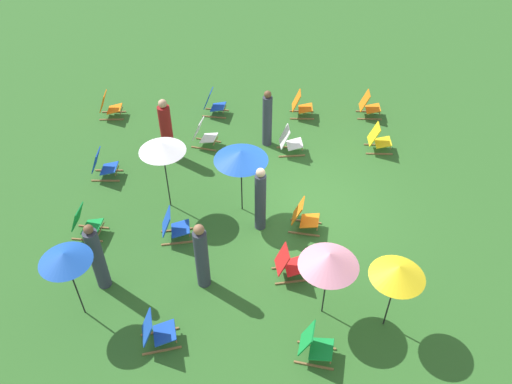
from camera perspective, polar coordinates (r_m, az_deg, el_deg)
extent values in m
plane|color=#2D6026|center=(12.98, 5.31, -1.73)|extent=(40.00, 40.00, 0.00)
cube|color=olive|center=(14.27, -16.52, 1.23)|extent=(0.05, 0.76, 0.04)
cube|color=olive|center=(14.59, -16.14, 2.34)|extent=(0.05, 0.76, 0.04)
cube|color=#1947B7|center=(14.25, -16.13, 2.57)|extent=(0.49, 0.44, 0.13)
cube|color=#1947B7|center=(14.17, -17.51, 3.44)|extent=(0.48, 0.25, 0.57)
cylinder|color=olive|center=(14.24, -15.31, 2.36)|extent=(0.44, 0.03, 0.03)
cube|color=olive|center=(10.22, 6.48, -18.77)|extent=(0.18, 0.75, 0.04)
cube|color=olive|center=(10.45, 6.81, -16.71)|extent=(0.18, 0.75, 0.04)
cube|color=#148C38|center=(10.12, 7.35, -17.08)|extent=(0.56, 0.52, 0.13)
cube|color=#148C38|center=(9.88, 5.70, -15.96)|extent=(0.52, 0.34, 0.57)
cylinder|color=olive|center=(10.18, 8.48, -17.45)|extent=(0.44, 0.11, 0.03)
cube|color=olive|center=(16.16, 5.19, 8.18)|extent=(0.04, 0.76, 0.04)
cube|color=olive|center=(16.53, 5.13, 9.01)|extent=(0.04, 0.76, 0.04)
cube|color=orange|center=(16.22, 5.57, 9.34)|extent=(0.48, 0.44, 0.13)
cube|color=orange|center=(16.05, 4.55, 10.22)|extent=(0.48, 0.25, 0.57)
cylinder|color=olive|center=(16.27, 6.26, 9.11)|extent=(0.44, 0.03, 0.03)
cube|color=olive|center=(15.04, 13.65, 4.18)|extent=(0.05, 0.76, 0.04)
cube|color=olive|center=(15.38, 13.41, 5.18)|extent=(0.05, 0.76, 0.04)
cube|color=yellow|center=(15.08, 14.05, 5.43)|extent=(0.49, 0.44, 0.13)
cube|color=yellow|center=(14.86, 13.09, 6.35)|extent=(0.48, 0.25, 0.57)
cylinder|color=olive|center=(15.17, 14.75, 5.19)|extent=(0.44, 0.03, 0.03)
cube|color=olive|center=(12.17, -8.78, -5.68)|extent=(0.16, 0.76, 0.04)
cube|color=olive|center=(12.48, -8.85, -4.22)|extent=(0.16, 0.76, 0.04)
cube|color=#1947B7|center=(12.14, -8.47, -4.08)|extent=(0.55, 0.51, 0.13)
cube|color=#1947B7|center=(11.96, -10.03, -3.27)|extent=(0.52, 0.33, 0.57)
cylinder|color=olive|center=(12.18, -7.50, -4.22)|extent=(0.44, 0.10, 0.03)
cube|color=olive|center=(14.89, -5.88, 4.85)|extent=(0.21, 0.75, 0.04)
cube|color=olive|center=(15.22, -5.35, 5.81)|extent=(0.21, 0.75, 0.04)
cube|color=white|center=(14.88, -5.31, 6.06)|extent=(0.57, 0.53, 0.13)
cube|color=white|center=(14.81, -6.48, 7.10)|extent=(0.52, 0.35, 0.57)
cylinder|color=olive|center=(14.86, -4.56, 5.74)|extent=(0.43, 0.13, 0.03)
cube|color=olive|center=(16.47, 12.60, 7.99)|extent=(0.05, 0.76, 0.04)
cube|color=olive|center=(16.84, 12.42, 8.81)|extent=(0.05, 0.76, 0.04)
cube|color=orange|center=(16.54, 12.98, 9.11)|extent=(0.49, 0.44, 0.13)
cube|color=orange|center=(16.34, 12.08, 10.00)|extent=(0.49, 0.26, 0.57)
cylinder|color=olive|center=(16.62, 13.63, 8.87)|extent=(0.44, 0.04, 0.03)
cube|color=olive|center=(14.57, 4.04, 4.06)|extent=(0.12, 0.76, 0.04)
cube|color=olive|center=(14.92, 3.80, 5.08)|extent=(0.12, 0.76, 0.04)
cube|color=white|center=(14.61, 4.35, 5.38)|extent=(0.53, 0.48, 0.13)
cube|color=white|center=(14.40, 3.22, 6.23)|extent=(0.50, 0.30, 0.57)
cylinder|color=olive|center=(14.68, 5.11, 5.20)|extent=(0.44, 0.08, 0.03)
cube|color=olive|center=(11.31, 4.07, -10.02)|extent=(0.16, 0.76, 0.04)
cube|color=olive|center=(11.58, 3.63, -8.34)|extent=(0.16, 0.76, 0.04)
cube|color=red|center=(11.27, 4.41, -8.29)|extent=(0.55, 0.51, 0.13)
cube|color=red|center=(11.01, 2.95, -7.54)|extent=(0.51, 0.32, 0.57)
cylinder|color=olive|center=(11.36, 5.39, -8.39)|extent=(0.44, 0.10, 0.03)
cube|color=olive|center=(12.29, 5.39, -4.71)|extent=(0.16, 0.76, 0.04)
cube|color=olive|center=(12.60, 5.62, -3.29)|extent=(0.16, 0.76, 0.04)
cube|color=orange|center=(12.26, 6.05, -3.22)|extent=(0.54, 0.51, 0.13)
cube|color=orange|center=(12.08, 4.73, -2.10)|extent=(0.51, 0.32, 0.57)
cylinder|color=olive|center=(12.31, 6.95, -3.57)|extent=(0.44, 0.10, 0.03)
cube|color=olive|center=(10.48, -10.49, -17.10)|extent=(0.22, 0.75, 0.04)
cube|color=olive|center=(10.72, -10.71, -15.12)|extent=(0.22, 0.75, 0.04)
cube|color=#1947B7|center=(10.39, -10.21, -15.27)|extent=(0.57, 0.54, 0.13)
cube|color=#1947B7|center=(10.17, -12.13, -14.63)|extent=(0.53, 0.36, 0.57)
cylinder|color=olive|center=(10.44, -9.04, -15.32)|extent=(0.43, 0.14, 0.03)
cube|color=olive|center=(12.75, -18.40, -5.12)|extent=(0.11, 0.76, 0.04)
cube|color=olive|center=(13.02, -17.74, -3.74)|extent=(0.11, 0.76, 0.04)
cube|color=#148C38|center=(12.67, -17.89, -3.68)|extent=(0.52, 0.47, 0.13)
cube|color=#148C38|center=(12.60, -19.40, -2.64)|extent=(0.50, 0.29, 0.57)
cylinder|color=olive|center=(12.64, -16.99, -3.99)|extent=(0.44, 0.07, 0.03)
cube|color=olive|center=(16.24, -4.72, 8.38)|extent=(0.14, 0.76, 0.04)
cube|color=olive|center=(16.60, -4.39, 9.20)|extent=(0.14, 0.76, 0.04)
cube|color=#1947B7|center=(16.26, -4.25, 9.52)|extent=(0.53, 0.49, 0.13)
cube|color=#1947B7|center=(16.18, -5.36, 10.43)|extent=(0.51, 0.31, 0.57)
cylinder|color=olive|center=(16.26, -3.54, 9.26)|extent=(0.44, 0.09, 0.03)
cube|color=olive|center=(16.69, -15.89, 7.82)|extent=(0.08, 0.76, 0.04)
cube|color=olive|center=(17.05, -15.63, 8.65)|extent=(0.08, 0.76, 0.04)
cube|color=orange|center=(16.71, -15.58, 8.98)|extent=(0.50, 0.46, 0.13)
cube|color=orange|center=(16.65, -16.77, 9.73)|extent=(0.49, 0.27, 0.57)
cylinder|color=olive|center=(16.70, -14.86, 8.82)|extent=(0.44, 0.05, 0.03)
cylinder|color=black|center=(10.24, 7.81, -10.25)|extent=(0.03, 0.03, 1.75)
cone|color=pink|center=(9.67, 8.21, -7.50)|extent=(1.17, 1.17, 0.32)
cylinder|color=black|center=(12.29, -1.63, 1.16)|extent=(0.03, 0.03, 1.80)
cone|color=#194CB2|center=(11.78, -1.71, 4.12)|extent=(1.28, 1.28, 0.26)
cylinder|color=black|center=(10.28, 14.89, -11.33)|extent=(0.03, 0.03, 1.76)
cone|color=yellow|center=(9.70, 15.67, -8.56)|extent=(1.04, 1.04, 0.28)
cylinder|color=black|center=(12.54, -10.01, 1.78)|extent=(0.03, 0.03, 1.94)
cone|color=white|center=(12.00, -10.50, 5.00)|extent=(1.11, 1.11, 0.23)
cylinder|color=black|center=(10.71, -19.65, -9.78)|extent=(0.03, 0.03, 1.80)
cone|color=#194CB2|center=(10.12, -20.68, -6.87)|extent=(1.01, 1.01, 0.22)
cylinder|color=#333847|center=(11.88, 0.49, -1.16)|extent=(0.38, 0.38, 1.60)
sphere|color=beige|center=(11.29, 0.52, 2.19)|extent=(0.21, 0.21, 0.21)
cylinder|color=#333847|center=(14.60, 1.27, 7.93)|extent=(0.35, 0.35, 1.56)
sphere|color=brown|center=(14.14, 1.32, 10.89)|extent=(0.21, 0.21, 0.21)
cylinder|color=#333847|center=(11.15, -17.33, -7.23)|extent=(0.40, 0.40, 1.61)
sphere|color=brown|center=(10.52, -18.30, -4.00)|extent=(0.20, 0.20, 0.20)
cylinder|color=maroon|center=(14.33, -10.00, 6.64)|extent=(0.47, 0.47, 1.61)
sphere|color=tan|center=(13.84, -10.44, 9.73)|extent=(0.23, 0.23, 0.23)
cylinder|color=#333847|center=(10.75, -6.08, -7.49)|extent=(0.29, 0.29, 1.56)
sphere|color=#936647|center=(10.11, -6.43, -4.22)|extent=(0.22, 0.22, 0.22)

